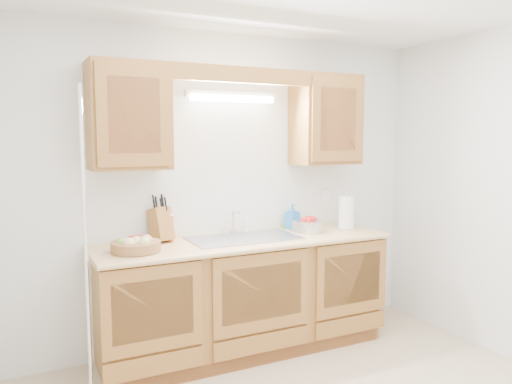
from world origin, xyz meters
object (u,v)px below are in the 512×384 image
paper_towel (346,213)px  knife_block (161,224)px  fruit_basket (136,245)px  apple_bowl (308,225)px

paper_towel → knife_block: bearing=173.0°
fruit_basket → knife_block: bearing=46.4°
fruit_basket → knife_block: 0.37m
paper_towel → apple_bowl: 0.38m
fruit_basket → apple_bowl: size_ratio=1.31×
knife_block → apple_bowl: knife_block is taller
paper_towel → apple_bowl: paper_towel is taller
apple_bowl → paper_towel: bearing=-3.1°
paper_towel → apple_bowl: size_ratio=1.00×
fruit_basket → apple_bowl: (1.44, 0.09, 0.01)m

